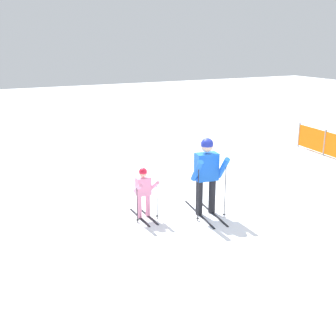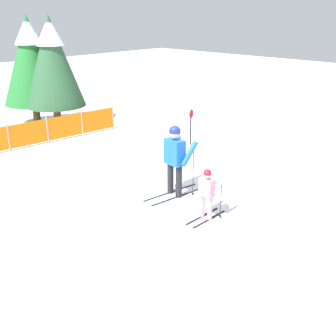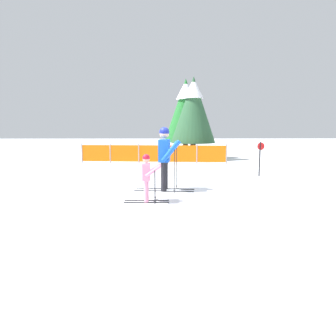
# 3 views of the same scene
# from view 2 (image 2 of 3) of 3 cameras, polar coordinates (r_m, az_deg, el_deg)

# --- Properties ---
(ground_plane) EXTENTS (60.00, 60.00, 0.00)m
(ground_plane) POSITION_cam_2_polar(r_m,az_deg,el_deg) (11.02, 0.98, -3.36)
(ground_plane) COLOR white
(skier_adult) EXTENTS (1.78, 0.83, 1.85)m
(skier_adult) POSITION_cam_2_polar(r_m,az_deg,el_deg) (10.51, 1.01, 1.86)
(skier_adult) COLOR black
(skier_adult) RESTS_ON ground_plane
(skier_child) EXTENTS (1.13, 0.56, 1.20)m
(skier_child) POSITION_cam_2_polar(r_m,az_deg,el_deg) (9.49, 5.35, -2.95)
(skier_child) COLOR black
(skier_child) RESTS_ON ground_plane
(safety_fence) EXTENTS (7.08, 0.61, 0.95)m
(safety_fence) POSITION_cam_2_polar(r_m,az_deg,el_deg) (15.27, -18.37, 4.43)
(safety_fence) COLOR gray
(safety_fence) RESTS_ON ground_plane
(conifer_far) EXTENTS (2.33, 2.33, 4.32)m
(conifer_far) POSITION_cam_2_polar(r_m,az_deg,el_deg) (17.08, -15.44, 13.93)
(conifer_far) COLOR #4C3823
(conifer_far) RESTS_ON ground_plane
(conifer_near) EXTENTS (2.34, 2.34, 4.34)m
(conifer_near) POSITION_cam_2_polar(r_m,az_deg,el_deg) (17.78, -18.15, 13.94)
(conifer_near) COLOR #4C3823
(conifer_near) RESTS_ON ground_plane
(trail_marker) EXTENTS (0.28, 0.08, 1.27)m
(trail_marker) POSITION_cam_2_polar(r_m,az_deg,el_deg) (14.70, 3.12, 6.13)
(trail_marker) COLOR black
(trail_marker) RESTS_ON ground_plane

